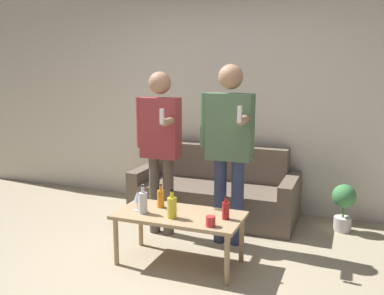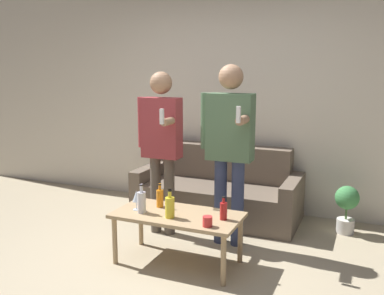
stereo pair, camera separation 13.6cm
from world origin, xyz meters
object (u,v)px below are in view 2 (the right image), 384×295
at_px(coffee_table, 178,219).
at_px(bottle_orange, 160,198).
at_px(couch, 219,192).
at_px(person_standing_left, 161,139).
at_px(person_standing_right, 229,141).

distance_m(coffee_table, bottle_orange, 0.28).
relative_size(coffee_table, bottle_orange, 5.06).
distance_m(couch, bottle_orange, 1.22).
height_order(bottle_orange, person_standing_left, person_standing_left).
distance_m(couch, person_standing_left, 1.06).
xyz_separation_m(coffee_table, person_standing_right, (0.26, 0.58, 0.61)).
xyz_separation_m(coffee_table, bottle_orange, (-0.22, 0.10, 0.13)).
bearing_deg(person_standing_right, couch, 116.18).
xyz_separation_m(person_standing_left, person_standing_right, (0.71, 0.00, 0.03)).
relative_size(coffee_table, person_standing_left, 0.66).
height_order(coffee_table, bottle_orange, bottle_orange).
bearing_deg(coffee_table, bottle_orange, 155.47).
distance_m(couch, person_standing_right, 1.08).
xyz_separation_m(coffee_table, person_standing_left, (-0.44, 0.57, 0.58)).
distance_m(bottle_orange, person_standing_right, 0.83).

